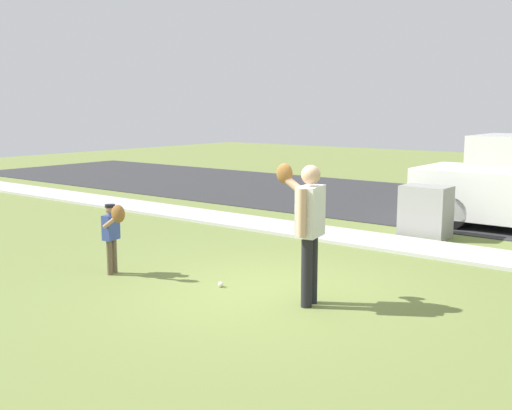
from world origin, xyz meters
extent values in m
plane|color=olive|center=(0.00, 3.50, 0.00)|extent=(48.00, 48.00, 0.00)
cube|color=#B2B2AD|center=(0.00, 3.60, 0.03)|extent=(36.00, 1.20, 0.06)
cube|color=#2D2D30|center=(0.00, 8.60, 0.01)|extent=(36.00, 6.80, 0.02)
cylinder|color=black|center=(0.71, -0.25, 0.44)|extent=(0.14, 0.14, 0.88)
cylinder|color=black|center=(0.68, -0.08, 0.44)|extent=(0.14, 0.14, 0.88)
cube|color=silver|center=(0.70, -0.16, 1.19)|extent=(0.31, 0.46, 0.62)
sphere|color=tan|center=(0.70, -0.16, 1.64)|extent=(0.24, 0.24, 0.24)
cylinder|color=tan|center=(0.74, -0.42, 1.21)|extent=(0.10, 0.10, 0.59)
cylinder|color=tan|center=(0.39, 0.05, 1.41)|extent=(0.55, 0.20, 0.42)
ellipsoid|color=brown|center=(0.19, 0.01, 1.60)|extent=(0.24, 0.18, 0.26)
cylinder|color=brown|center=(-2.41, -0.69, 0.26)|extent=(0.08, 0.08, 0.52)
cylinder|color=brown|center=(-2.39, -0.79, 0.26)|extent=(0.08, 0.08, 0.52)
cube|color=#33478C|center=(-2.40, -0.74, 0.71)|extent=(0.18, 0.27, 0.37)
sphere|color=#A87A5B|center=(-2.40, -0.74, 0.97)|extent=(0.14, 0.14, 0.14)
cylinder|color=black|center=(-2.40, -0.74, 1.02)|extent=(0.15, 0.15, 0.04)
cylinder|color=#A87A5B|center=(-2.42, -0.58, 0.72)|extent=(0.06, 0.06, 0.35)
cylinder|color=#A87A5B|center=(-2.21, -0.86, 0.84)|extent=(0.33, 0.12, 0.25)
ellipsoid|color=brown|center=(-2.09, -0.84, 0.95)|extent=(0.24, 0.18, 0.26)
sphere|color=white|center=(-0.68, -0.26, 0.04)|extent=(0.07, 0.07, 0.07)
cube|color=gray|center=(0.22, 4.64, 0.49)|extent=(0.88, 0.62, 0.98)
cylinder|color=black|center=(0.38, 5.67, 0.34)|extent=(0.64, 0.22, 0.64)
cylinder|color=black|center=(0.38, 7.40, 0.34)|extent=(0.64, 0.22, 0.64)
camera|label=1|loc=(4.66, -6.37, 2.44)|focal=42.76mm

